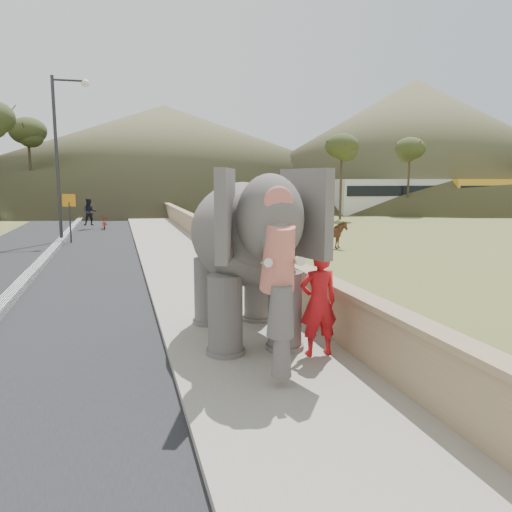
{
  "coord_description": "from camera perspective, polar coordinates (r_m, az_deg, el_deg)",
  "views": [
    {
      "loc": [
        -2.24,
        -7.6,
        3.11
      ],
      "look_at": [
        0.2,
        1.21,
        1.7
      ],
      "focal_mm": 35.0,
      "sensor_mm": 36.0,
      "label": 1
    }
  ],
  "objects": [
    {
      "name": "median",
      "position": [
        18.07,
        -24.04,
        -1.55
      ],
      "size": [
        0.35,
        120.0,
        0.22
      ],
      "primitive_type": "cube",
      "color": "black",
      "rests_on": "ground"
    },
    {
      "name": "cow",
      "position": [
        22.67,
        8.46,
        2.4
      ],
      "size": [
        1.62,
        1.09,
        1.26
      ],
      "primitive_type": "imported",
      "rotation": [
        0.0,
        0.0,
        1.27
      ],
      "color": "brown",
      "rests_on": "ground"
    },
    {
      "name": "road",
      "position": [
        18.08,
        -24.03,
        -1.85
      ],
      "size": [
        7.0,
        120.0,
        0.03
      ],
      "primitive_type": "cube",
      "color": "black",
      "rests_on": "ground"
    },
    {
      "name": "hill_far",
      "position": [
        78.03,
        -10.36,
        11.5
      ],
      "size": [
        80.0,
        80.0,
        14.0
      ],
      "primitive_type": "cone",
      "color": "brown",
      "rests_on": "ground"
    },
    {
      "name": "parapet",
      "position": [
        18.21,
        -2.99,
        0.68
      ],
      "size": [
        0.3,
        120.0,
        1.1
      ],
      "primitive_type": "cube",
      "color": "tan",
      "rests_on": "ground"
    },
    {
      "name": "hill_right",
      "position": [
        70.98,
        17.57,
        12.34
      ],
      "size": [
        56.0,
        56.0,
        16.0
      ],
      "primitive_type": "cone",
      "color": "brown",
      "rests_on": "ground"
    },
    {
      "name": "ground",
      "position": [
        8.51,
        0.91,
        -12.67
      ],
      "size": [
        160.0,
        160.0,
        0.0
      ],
      "primitive_type": "plane",
      "color": "olive",
      "rests_on": "ground"
    },
    {
      "name": "signboard",
      "position": [
        25.9,
        -20.55,
        4.98
      ],
      "size": [
        0.6,
        0.08,
        2.4
      ],
      "color": "#2D2D33",
      "rests_on": "ground"
    },
    {
      "name": "motorcyclist",
      "position": [
        32.6,
        -17.73,
        4.28
      ],
      "size": [
        1.57,
        1.67,
        1.97
      ],
      "color": "maroon",
      "rests_on": "ground"
    },
    {
      "name": "lamppost",
      "position": [
        26.58,
        -21.23,
        12.0
      ],
      "size": [
        1.76,
        0.36,
        8.0
      ],
      "color": "#2A2A2E",
      "rests_on": "ground"
    },
    {
      "name": "trees",
      "position": [
        36.18,
        -14.11,
        9.93
      ],
      "size": [
        48.25,
        43.03,
        9.23
      ],
      "color": "#473828",
      "rests_on": "ground"
    },
    {
      "name": "bus_white",
      "position": [
        47.03,
        15.68,
        6.56
      ],
      "size": [
        11.1,
        2.98,
        3.1
      ],
      "primitive_type": "cube",
      "rotation": [
        0.0,
        0.0,
        1.53
      ],
      "color": "silver",
      "rests_on": "ground"
    },
    {
      "name": "distant_car",
      "position": [
        48.73,
        10.61,
        5.82
      ],
      "size": [
        4.44,
        2.34,
        1.44
      ],
      "primitive_type": "imported",
      "rotation": [
        0.0,
        0.0,
        1.41
      ],
      "color": "silver",
      "rests_on": "ground"
    },
    {
      "name": "elephant_and_man",
      "position": [
        9.35,
        -1.31,
        -0.08
      ],
      "size": [
        2.4,
        4.29,
        3.07
      ],
      "color": "slate",
      "rests_on": "ground"
    },
    {
      "name": "bus_orange",
      "position": [
        51.17,
        26.96,
        6.09
      ],
      "size": [
        11.27,
        4.52,
        3.1
      ],
      "primitive_type": "cube",
      "rotation": [
        0.0,
        0.0,
        1.38
      ],
      "color": "gold",
      "rests_on": "ground"
    },
    {
      "name": "walkway",
      "position": [
        18.0,
        -8.11,
        -1.02
      ],
      "size": [
        3.0,
        120.0,
        0.15
      ],
      "primitive_type": "cube",
      "color": "#9E9687",
      "rests_on": "ground"
    }
  ]
}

